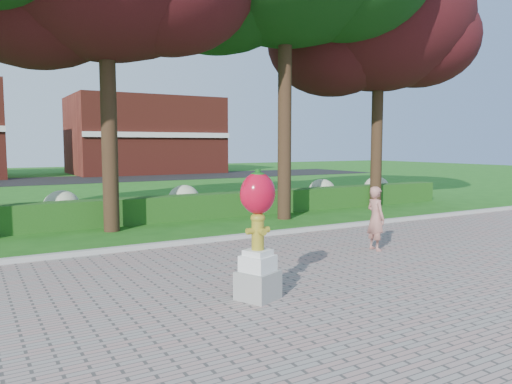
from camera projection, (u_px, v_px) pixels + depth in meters
ground at (290, 267)px, 9.93m from camera, size 100.00×100.00×0.00m
walkway at (463, 331)px, 6.49m from camera, size 40.00×14.00×0.04m
curb at (223, 239)px, 12.50m from camera, size 40.00×0.18×0.15m
lawn_hedge at (167, 209)px, 15.91m from camera, size 24.00×0.70×0.80m
hydrangea_row at (172, 200)px, 17.04m from camera, size 20.10×1.10×0.99m
street at (59, 180)px, 33.99m from camera, size 50.00×8.00×0.02m
building_right at (145, 136)px, 42.87m from camera, size 12.00×8.00×6.40m
tree_far_right at (376, 26)px, 19.15m from camera, size 7.88×6.72×10.21m
hydrant_sculpture at (258, 231)px, 7.67m from camera, size 0.72×0.72×2.03m
woman at (376, 218)px, 11.30m from camera, size 0.41×0.57×1.46m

